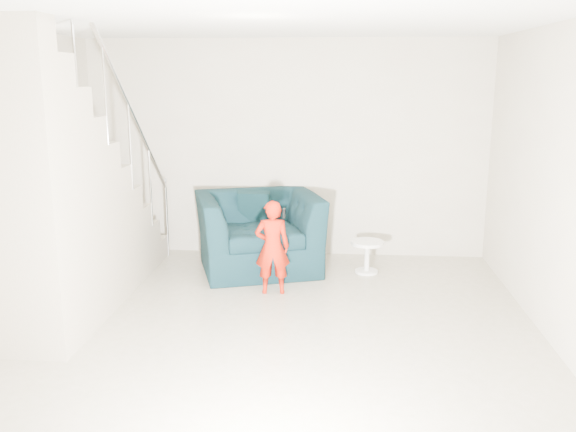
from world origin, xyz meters
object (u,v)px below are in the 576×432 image
Objects in this scene: armchair at (258,232)px; side_table at (367,251)px; toddler at (272,247)px; staircase at (56,217)px.

side_table is (1.28, -0.05, -0.19)m from armchair.
toddler is 2.14m from staircase.
armchair is 1.29m from side_table.
staircase reaches higher than side_table.
toddler is (0.25, -0.81, 0.05)m from armchair.
side_table is at bearing -20.16° from armchair.
armchair is at bearing 177.88° from side_table.
staircase reaches higher than toddler.
toddler reaches higher than armchair.
staircase is at bearing -154.15° from side_table.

